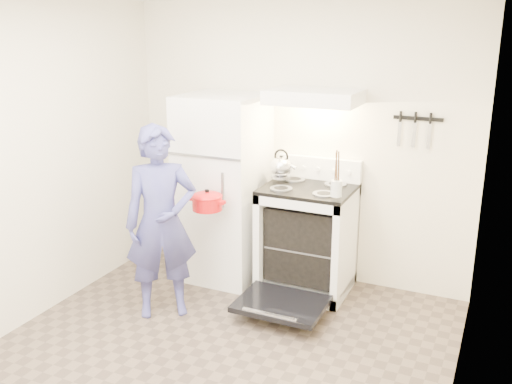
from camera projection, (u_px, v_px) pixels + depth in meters
floor at (203, 368)px, 3.96m from camera, size 3.60×3.60×0.00m
back_wall at (297, 143)px, 5.17m from camera, size 3.20×0.02×2.50m
refrigerator at (224, 188)px, 5.21m from camera, size 0.70×0.70×1.70m
stove_body at (307, 240)px, 5.02m from camera, size 0.76×0.65×0.92m
cooktop at (309, 189)px, 4.88m from camera, size 0.76×0.65×0.03m
backsplash at (320, 168)px, 5.10m from camera, size 0.76×0.07×0.20m
oven_door at (281, 304)px, 4.60m from camera, size 0.70×0.54×0.04m
oven_rack at (307, 242)px, 5.03m from camera, size 0.60×0.52×0.01m
range_hood at (314, 97)px, 4.73m from camera, size 0.76×0.50×0.12m
knife_strip at (418, 118)px, 4.65m from camera, size 0.40×0.02×0.03m
pizza_stone at (301, 241)px, 5.03m from camera, size 0.35×0.35×0.02m
tea_kettle at (281, 166)px, 5.00m from camera, size 0.24×0.20×0.29m
utensil_jar at (336, 188)px, 4.50m from camera, size 0.09×0.09×0.13m
person at (161, 223)px, 4.51m from camera, size 0.68×0.64×1.56m
dutch_oven at (207, 203)px, 4.70m from camera, size 0.32×0.25×0.22m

